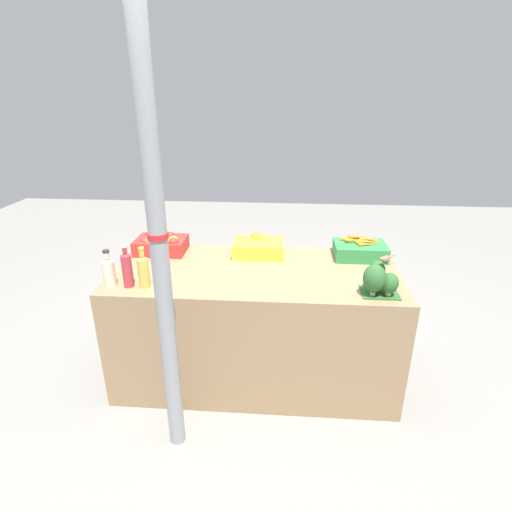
# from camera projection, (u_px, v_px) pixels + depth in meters

# --- Properties ---
(ground_plane) EXTENTS (10.00, 10.00, 0.00)m
(ground_plane) POSITION_uv_depth(u_px,v_px,m) (256.00, 370.00, 3.05)
(ground_plane) COLOR gray
(market_table) EXTENTS (1.93, 0.91, 0.84)m
(market_table) POSITION_uv_depth(u_px,v_px,m) (256.00, 322.00, 2.89)
(market_table) COLOR #937551
(market_table) RESTS_ON ground_plane
(support_pole) EXTENTS (0.10, 0.10, 2.40)m
(support_pole) POSITION_uv_depth(u_px,v_px,m) (160.00, 258.00, 1.99)
(support_pole) COLOR gray
(support_pole) RESTS_ON ground_plane
(apple_crate) EXTENTS (0.37, 0.27, 0.14)m
(apple_crate) POSITION_uv_depth(u_px,v_px,m) (161.00, 244.00, 3.01)
(apple_crate) COLOR red
(apple_crate) RESTS_ON market_table
(orange_crate) EXTENTS (0.37, 0.27, 0.15)m
(orange_crate) POSITION_uv_depth(u_px,v_px,m) (259.00, 246.00, 2.97)
(orange_crate) COLOR gold
(orange_crate) RESTS_ON market_table
(carrot_crate) EXTENTS (0.37, 0.28, 0.15)m
(carrot_crate) POSITION_uv_depth(u_px,v_px,m) (360.00, 250.00, 2.92)
(carrot_crate) COLOR #2D8442
(carrot_crate) RESTS_ON market_table
(broccoli_pile) EXTENTS (0.23, 0.20, 0.20)m
(broccoli_pile) POSITION_uv_depth(u_px,v_px,m) (378.00, 278.00, 2.36)
(broccoli_pile) COLOR #2D602D
(broccoli_pile) RESTS_ON market_table
(juice_bottle_cloudy) EXTENTS (0.08, 0.08, 0.24)m
(juice_bottle_cloudy) POSITION_uv_depth(u_px,v_px,m) (109.00, 271.00, 2.47)
(juice_bottle_cloudy) COLOR beige
(juice_bottle_cloudy) RESTS_ON market_table
(juice_bottle_ruby) EXTENTS (0.06, 0.06, 0.28)m
(juice_bottle_ruby) POSITION_uv_depth(u_px,v_px,m) (127.00, 269.00, 2.45)
(juice_bottle_ruby) COLOR #B2333D
(juice_bottle_ruby) RESTS_ON market_table
(juice_bottle_golden) EXTENTS (0.07, 0.07, 0.26)m
(juice_bottle_golden) POSITION_uv_depth(u_px,v_px,m) (143.00, 271.00, 2.45)
(juice_bottle_golden) COLOR gold
(juice_bottle_golden) RESTS_ON market_table
(sparrow_bird) EXTENTS (0.10, 0.10, 0.05)m
(sparrow_bird) POSITION_uv_depth(u_px,v_px,m) (385.00, 259.00, 2.31)
(sparrow_bird) COLOR #4C3D2D
(sparrow_bird) RESTS_ON broccoli_pile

